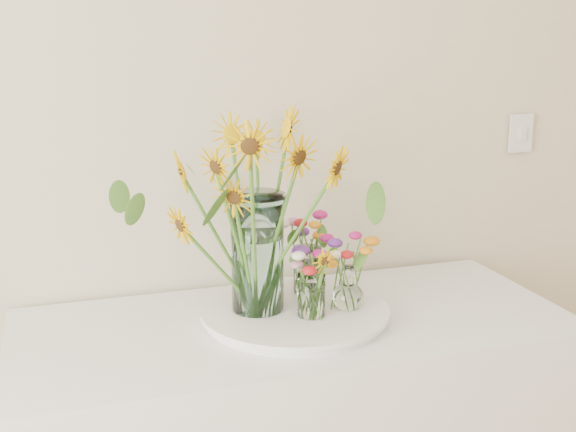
% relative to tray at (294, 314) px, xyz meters
% --- Properties ---
extents(tray, '(0.46, 0.46, 0.02)m').
position_rel_tray_xyz_m(tray, '(0.00, 0.00, 0.00)').
color(tray, white).
rests_on(tray, counter).
extents(mason_jar, '(0.17, 0.17, 0.31)m').
position_rel_tray_xyz_m(mason_jar, '(-0.09, 0.02, 0.17)').
color(mason_jar, silver).
rests_on(mason_jar, tray).
extents(sunflower_bouquet, '(1.04, 1.04, 0.55)m').
position_rel_tray_xyz_m(sunflower_bouquet, '(-0.09, 0.02, 0.29)').
color(sunflower_bouquet, '#DFAF04').
rests_on(sunflower_bouquet, tray).
extents(small_vase_a, '(0.08, 0.08, 0.12)m').
position_rel_tray_xyz_m(small_vase_a, '(0.02, -0.06, 0.07)').
color(small_vase_a, white).
rests_on(small_vase_a, tray).
extents(wildflower_posy_a, '(0.18, 0.18, 0.21)m').
position_rel_tray_xyz_m(wildflower_posy_a, '(0.02, -0.06, 0.12)').
color(wildflower_posy_a, orange).
rests_on(wildflower_posy_a, tray).
extents(small_vase_b, '(0.10, 0.10, 0.12)m').
position_rel_tray_xyz_m(small_vase_b, '(0.13, -0.04, 0.07)').
color(small_vase_b, white).
rests_on(small_vase_b, tray).
extents(wildflower_posy_b, '(0.20, 0.20, 0.21)m').
position_rel_tray_xyz_m(wildflower_posy_b, '(0.13, -0.04, 0.12)').
color(wildflower_posy_b, orange).
rests_on(wildflower_posy_b, tray).
extents(small_vase_c, '(0.08, 0.08, 0.13)m').
position_rel_tray_xyz_m(small_vase_c, '(0.07, 0.10, 0.08)').
color(small_vase_c, white).
rests_on(small_vase_c, tray).
extents(wildflower_posy_c, '(0.19, 0.19, 0.22)m').
position_rel_tray_xyz_m(wildflower_posy_c, '(0.07, 0.10, 0.12)').
color(wildflower_posy_c, orange).
rests_on(wildflower_posy_c, tray).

